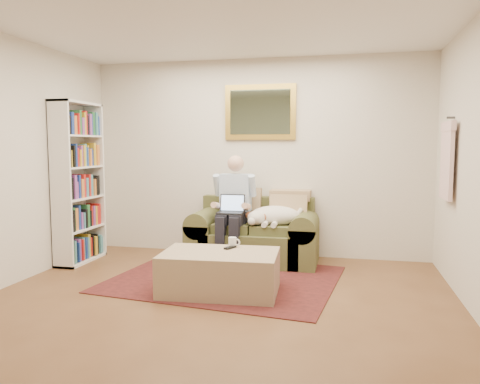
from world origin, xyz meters
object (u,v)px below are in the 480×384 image
(sleeping_dog, at_px, (275,216))
(bookshelf, at_px, (78,183))
(sofa, at_px, (254,240))
(seated_man, at_px, (233,210))
(laptop, at_px, (231,208))
(coffee_mug, at_px, (232,242))
(ottoman, at_px, (220,273))

(sleeping_dog, bearing_deg, bookshelf, -171.11)
(sofa, height_order, seated_man, seated_man)
(seated_man, relative_size, laptop, 4.33)
(sofa, bearing_deg, sleeping_dog, -15.74)
(seated_man, bearing_deg, bookshelf, -170.62)
(laptop, relative_size, coffee_mug, 3.10)
(laptop, bearing_deg, sofa, 41.02)
(sofa, bearing_deg, coffee_mug, -91.01)
(seated_man, bearing_deg, sleeping_dog, 7.13)
(sofa, height_order, laptop, laptop)
(coffee_mug, bearing_deg, seated_man, 103.62)
(laptop, xyz_separation_m, bookshelf, (-1.91, -0.25, 0.30))
(sleeping_dog, distance_m, coffee_mug, 1.03)
(sofa, relative_size, coffee_mug, 15.95)
(laptop, height_order, sleeping_dog, laptop)
(ottoman, bearing_deg, bookshelf, 157.47)
(seated_man, height_order, sleeping_dog, seated_man)
(coffee_mug, height_order, bookshelf, bookshelf)
(seated_man, bearing_deg, sofa, 31.45)
(bookshelf, bearing_deg, coffee_mug, -15.60)
(sofa, distance_m, seated_man, 0.48)
(sofa, bearing_deg, bookshelf, -167.87)
(sofa, xyz_separation_m, laptop, (-0.24, -0.21, 0.43))
(laptop, xyz_separation_m, coffee_mug, (0.22, -0.85, -0.24))
(ottoman, bearing_deg, sofa, 86.43)
(seated_man, relative_size, sleeping_dog, 2.04)
(sofa, xyz_separation_m, sleeping_dog, (0.29, -0.08, 0.33))
(sofa, relative_size, sleeping_dog, 2.43)
(sleeping_dog, bearing_deg, ottoman, -106.57)
(sleeping_dog, height_order, ottoman, sleeping_dog)
(seated_man, distance_m, bookshelf, 1.96)
(sofa, relative_size, bookshelf, 0.80)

